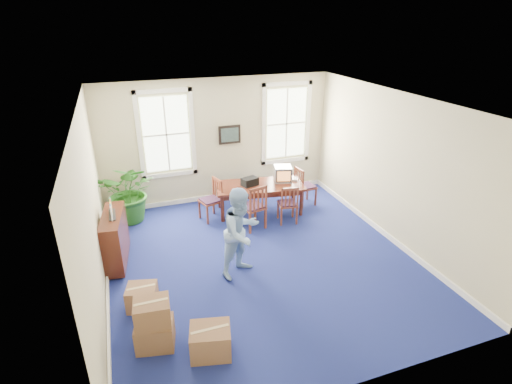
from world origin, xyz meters
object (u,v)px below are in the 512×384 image
object	(u,v)px
conference_table	(260,198)
crt_tv	(283,174)
credenza	(115,240)
chair_near_left	(253,206)
cardboard_boxes	(167,315)
potted_plant	(130,192)
man	(241,232)

from	to	relation	value
conference_table	crt_tv	world-z (taller)	crt_tv
conference_table	credenza	bearing A→B (deg)	-151.38
chair_near_left	cardboard_boxes	xyz separation A→B (m)	(-2.37, -2.87, -0.12)
chair_near_left	potted_plant	xyz separation A→B (m)	(-2.62, 1.31, 0.20)
potted_plant	cardboard_boxes	world-z (taller)	potted_plant
cardboard_boxes	conference_table	bearing A→B (deg)	52.10
conference_table	credenza	world-z (taller)	credenza
potted_plant	cardboard_boxes	size ratio (longest dim) A/B	1.00
conference_table	man	distance (m)	2.69
man	conference_table	bearing A→B (deg)	34.37
man	potted_plant	distance (m)	3.45
credenza	conference_table	bearing A→B (deg)	26.48
potted_plant	cardboard_boxes	bearing A→B (deg)	-86.60
credenza	chair_near_left	bearing A→B (deg)	16.15
conference_table	potted_plant	bearing A→B (deg)	179.07
man	credenza	bearing A→B (deg)	124.67
conference_table	chair_near_left	bearing A→B (deg)	-111.26
conference_table	man	size ratio (longest dim) A/B	1.22
crt_tv	potted_plant	distance (m)	3.73
conference_table	credenza	xyz separation A→B (m)	(-3.47, -1.19, 0.14)
potted_plant	crt_tv	bearing A→B (deg)	-8.10
conference_table	cardboard_boxes	size ratio (longest dim) A/B	1.44
chair_near_left	man	world-z (taller)	man
credenza	man	bearing A→B (deg)	-19.57
man	potted_plant	bearing A→B (deg)	93.97
cardboard_boxes	crt_tv	bearing A→B (deg)	46.72
chair_near_left	cardboard_boxes	world-z (taller)	chair_near_left
chair_near_left	credenza	xyz separation A→B (m)	(-3.04, -0.46, -0.04)
crt_tv	cardboard_boxes	xyz separation A→B (m)	(-3.44, -3.65, -0.50)
man	potted_plant	size ratio (longest dim) A/B	1.18
man	potted_plant	world-z (taller)	man
credenza	potted_plant	distance (m)	1.83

